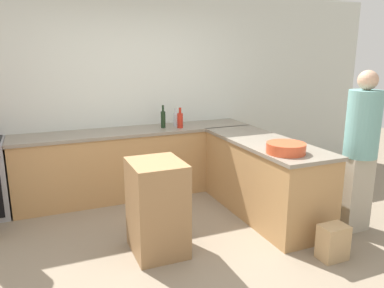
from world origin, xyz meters
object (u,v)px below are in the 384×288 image
object	(u,v)px
person_at_peninsula	(361,147)
paper_bag	(333,242)
wine_bottle_dark	(163,119)
island_table	(157,207)
hot_sauce_bottle	(180,120)
mixing_bowl	(286,148)
vinegar_bottle_clear	(176,119)

from	to	relation	value
person_at_peninsula	paper_bag	bearing A→B (deg)	-148.81
wine_bottle_dark	paper_bag	bearing A→B (deg)	-69.28
island_table	paper_bag	distance (m)	1.67
person_at_peninsula	paper_bag	distance (m)	1.07
wine_bottle_dark	paper_bag	xyz separation A→B (m)	(0.87, -2.31, -0.85)
wine_bottle_dark	paper_bag	world-z (taller)	wine_bottle_dark
paper_bag	hot_sauce_bottle	bearing A→B (deg)	106.70
island_table	mixing_bowl	size ratio (longest dim) A/B	2.30
wine_bottle_dark	person_at_peninsula	world-z (taller)	person_at_peninsula
vinegar_bottle_clear	paper_bag	bearing A→B (deg)	-74.01
vinegar_bottle_clear	hot_sauce_bottle	xyz separation A→B (m)	(0.01, -0.14, 0.01)
hot_sauce_bottle	person_at_peninsula	size ratio (longest dim) A/B	0.16
mixing_bowl	wine_bottle_dark	distance (m)	1.87
mixing_bowl	hot_sauce_bottle	bearing A→B (deg)	107.31
island_table	mixing_bowl	bearing A→B (deg)	-8.32
mixing_bowl	hot_sauce_bottle	size ratio (longest dim) A/B	1.44
vinegar_bottle_clear	person_at_peninsula	xyz separation A→B (m)	(1.32, -1.96, -0.06)
vinegar_bottle_clear	paper_bag	xyz separation A→B (m)	(0.67, -2.35, -0.83)
island_table	person_at_peninsula	world-z (taller)	person_at_peninsula
mixing_bowl	vinegar_bottle_clear	size ratio (longest dim) A/B	1.57
island_table	paper_bag	size ratio (longest dim) A/B	2.71
island_table	vinegar_bottle_clear	bearing A→B (deg)	63.63
mixing_bowl	hot_sauce_bottle	world-z (taller)	hot_sauce_bottle
wine_bottle_dark	hot_sauce_bottle	bearing A→B (deg)	-23.74
paper_bag	vinegar_bottle_clear	bearing A→B (deg)	105.99
island_table	vinegar_bottle_clear	size ratio (longest dim) A/B	3.60
hot_sauce_bottle	vinegar_bottle_clear	bearing A→B (deg)	93.98
island_table	hot_sauce_bottle	world-z (taller)	hot_sauce_bottle
island_table	vinegar_bottle_clear	distance (m)	1.85
wine_bottle_dark	hot_sauce_bottle	xyz separation A→B (m)	(0.21, -0.09, -0.01)
mixing_bowl	vinegar_bottle_clear	distance (m)	1.85
mixing_bowl	paper_bag	xyz separation A→B (m)	(0.16, -0.58, -0.78)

